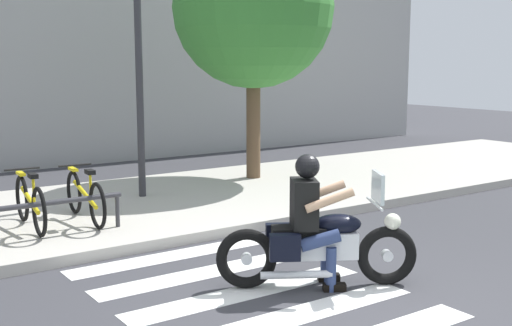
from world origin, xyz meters
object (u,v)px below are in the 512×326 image
object	(u,v)px
bicycle_2	(30,203)
tree_near_rack	(253,8)
rider	(312,211)
street_lamp	(139,53)
bike_rack	(12,211)
bicycle_3	(85,197)
motorcycle	(318,245)

from	to	relation	value
bicycle_2	tree_near_rack	size ratio (longest dim) A/B	0.33
rider	bicycle_2	bearing A→B (deg)	118.09
bicycle_2	street_lamp	xyz separation A→B (m)	(2.18, 1.15, 2.04)
bicycle_2	bike_rack	world-z (taller)	bicycle_2
street_lamp	bicycle_2	bearing A→B (deg)	-152.25
bicycle_3	bike_rack	bearing A→B (deg)	-154.29
motorcycle	tree_near_rack	size ratio (longest dim) A/B	0.39
street_lamp	tree_near_rack	world-z (taller)	tree_near_rack
bicycle_3	tree_near_rack	distance (m)	5.16
bike_rack	rider	bearing A→B (deg)	-52.92
motorcycle	bicycle_2	xyz separation A→B (m)	(-1.99, 3.66, 0.05)
rider	street_lamp	distance (m)	5.07
motorcycle	bike_rack	distance (m)	3.91
bicycle_3	bike_rack	world-z (taller)	bicycle_3
bike_rack	tree_near_rack	world-z (taller)	tree_near_rack
motorcycle	rider	size ratio (longest dim) A/B	1.34
motorcycle	bike_rack	bearing A→B (deg)	127.46
rider	bicycle_2	distance (m)	4.11
bike_rack	street_lamp	size ratio (longest dim) A/B	0.69
bicycle_2	bike_rack	xyz separation A→B (m)	(-0.38, -0.55, 0.05)
bicycle_2	bicycle_3	bearing A→B (deg)	0.05
bicycle_2	bicycle_3	xyz separation A→B (m)	(0.77, 0.00, -0.01)
rider	tree_near_rack	bearing A→B (deg)	61.40
rider	bicycle_3	world-z (taller)	rider
bicycle_3	motorcycle	bearing A→B (deg)	-71.46
motorcycle	bicycle_2	bearing A→B (deg)	118.60
motorcycle	bicycle_3	xyz separation A→B (m)	(-1.23, 3.66, 0.04)
bicycle_2	rider	bearing A→B (deg)	-61.91
rider	bike_rack	world-z (taller)	rider
bike_rack	tree_near_rack	distance (m)	6.23
bicycle_3	bicycle_2	bearing A→B (deg)	-179.95
tree_near_rack	bicycle_2	bearing A→B (deg)	-161.92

